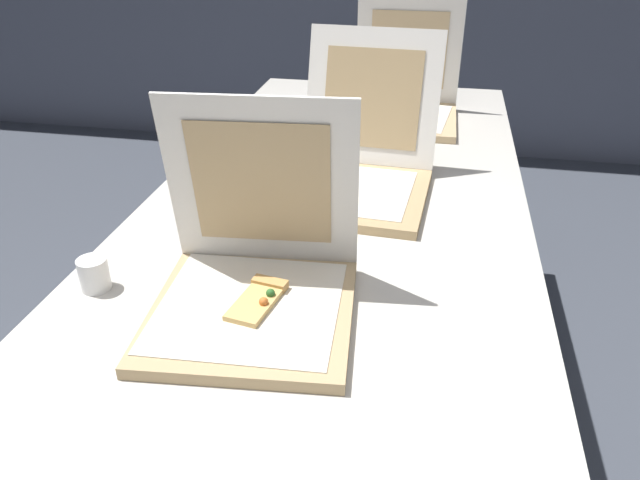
% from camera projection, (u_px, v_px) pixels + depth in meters
% --- Properties ---
extents(table, '(0.90, 2.39, 0.76)m').
position_uv_depth(table, '(326.00, 242.00, 1.39)').
color(table, beige).
rests_on(table, ground).
extents(pizza_box_front, '(0.38, 0.38, 0.36)m').
position_uv_depth(pizza_box_front, '(254.00, 283.00, 1.07)').
color(pizza_box_front, tan).
rests_on(pizza_box_front, table).
extents(pizza_box_middle, '(0.37, 0.46, 0.35)m').
position_uv_depth(pizza_box_middle, '(358.00, 171.00, 1.51)').
color(pizza_box_middle, tan).
rests_on(pizza_box_middle, table).
extents(pizza_box_back, '(0.35, 0.35, 0.37)m').
position_uv_depth(pizza_box_back, '(403.00, 103.00, 1.99)').
color(pizza_box_back, tan).
rests_on(pizza_box_back, table).
extents(cup_white_near_left, '(0.06, 0.06, 0.06)m').
position_uv_depth(cup_white_near_left, '(94.00, 274.00, 1.13)').
color(cup_white_near_left, white).
rests_on(cup_white_near_left, table).
extents(cup_white_mid, '(0.06, 0.06, 0.06)m').
position_uv_depth(cup_white_mid, '(204.00, 187.00, 1.47)').
color(cup_white_mid, white).
rests_on(cup_white_mid, table).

